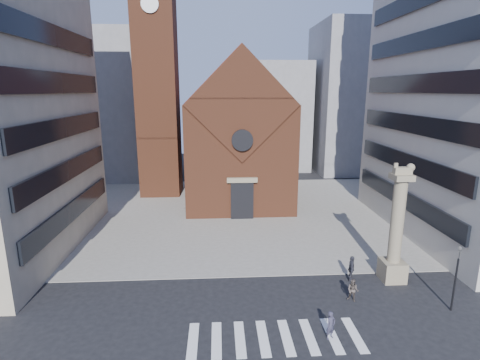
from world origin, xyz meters
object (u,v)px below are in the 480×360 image
pedestrian_0 (331,325)px  pedestrian_1 (353,290)px  lion_column (396,235)px  scooter_0 (187,211)px  traffic_light (456,277)px  pedestrian_2 (351,269)px

pedestrian_0 → pedestrian_1: (2.55, 3.64, -0.05)m
lion_column → pedestrian_0: (-6.40, -6.23, -2.64)m
pedestrian_0 → scooter_0: (-9.61, 21.66, -0.29)m
lion_column → traffic_light: lion_column is taller
traffic_light → scooter_0: bearing=132.8°
pedestrian_0 → pedestrian_1: size_ratio=1.07×
traffic_light → pedestrian_1: traffic_light is taller
pedestrian_1 → pedestrian_2: (0.81, 2.59, 0.20)m
traffic_light → pedestrian_1: (-5.83, 1.41, -1.52)m
scooter_0 → traffic_light: bearing=-51.4°
traffic_light → scooter_0: 26.54m
lion_column → pedestrian_2: bearing=180.0°
pedestrian_1 → scooter_0: 21.74m
lion_column → scooter_0: (-16.01, 15.43, -2.93)m
traffic_light → scooter_0: size_ratio=2.38×
pedestrian_2 → scooter_0: size_ratio=1.07×
pedestrian_1 → scooter_0: (-12.16, 18.02, -0.24)m
lion_column → pedestrian_0: size_ratio=5.32×
traffic_light → pedestrian_0: 8.80m
traffic_light → pedestrian_0: traffic_light is taller
scooter_0 → pedestrian_0: bearing=-70.3°
pedestrian_2 → scooter_0: 20.17m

